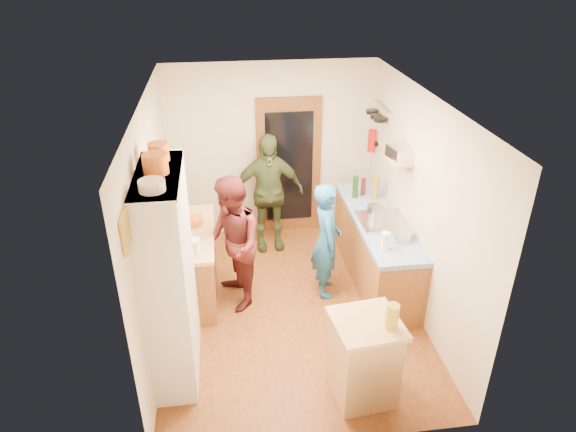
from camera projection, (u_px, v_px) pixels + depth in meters
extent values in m
cube|color=brown|center=(290.00, 307.00, 6.38)|extent=(3.00, 4.00, 0.02)
cube|color=silver|center=(291.00, 98.00, 5.16)|extent=(3.00, 4.00, 0.02)
cube|color=beige|center=(272.00, 151.00, 7.53)|extent=(3.00, 0.02, 2.60)
cube|color=beige|center=(326.00, 331.00, 4.01)|extent=(3.00, 0.02, 2.60)
cube|color=beige|center=(153.00, 222.00, 5.59)|extent=(0.02, 4.00, 2.60)
cube|color=beige|center=(419.00, 206.00, 5.95)|extent=(0.02, 4.00, 2.60)
cube|color=brown|center=(289.00, 167.00, 7.64)|extent=(0.95, 0.06, 2.10)
cube|color=black|center=(289.00, 168.00, 7.61)|extent=(0.70, 0.02, 1.70)
cube|color=silver|center=(170.00, 277.00, 5.01)|extent=(0.40, 1.20, 2.20)
cube|color=silver|center=(157.00, 176.00, 4.50)|extent=(0.40, 1.14, 0.04)
cylinder|color=white|center=(152.00, 186.00, 4.16)|extent=(0.22, 0.22, 0.09)
cylinder|color=orange|center=(155.00, 164.00, 4.46)|extent=(0.22, 0.22, 0.18)
cylinder|color=orange|center=(159.00, 152.00, 4.73)|extent=(0.19, 0.19, 0.17)
cube|color=#9A6529|center=(191.00, 265.00, 6.43)|extent=(0.60, 1.40, 0.85)
cube|color=tan|center=(187.00, 234.00, 6.22)|extent=(0.64, 1.44, 0.05)
cube|color=white|center=(189.00, 246.00, 5.77)|extent=(0.24, 0.18, 0.16)
cylinder|color=white|center=(182.00, 230.00, 6.04)|extent=(0.22, 0.22, 0.20)
cylinder|color=orange|center=(194.00, 221.00, 6.34)|extent=(0.24, 0.24, 0.10)
cube|color=tan|center=(190.00, 212.00, 6.65)|extent=(0.35, 0.30, 0.02)
cube|color=#9A6529|center=(375.00, 250.00, 6.76)|extent=(0.60, 2.20, 0.84)
cube|color=#1A52A3|center=(378.00, 220.00, 6.55)|extent=(0.62, 2.22, 0.06)
cube|color=silver|center=(381.00, 221.00, 6.41)|extent=(0.55, 0.58, 0.04)
cylinder|color=silver|center=(376.00, 211.00, 6.45)|extent=(0.22, 0.22, 0.14)
cylinder|color=#143F14|center=(355.00, 187.00, 6.99)|extent=(0.09, 0.09, 0.31)
cylinder|color=#591419|center=(363.00, 187.00, 7.07)|extent=(0.07, 0.07, 0.25)
cylinder|color=olive|center=(376.00, 187.00, 6.94)|extent=(0.11, 0.11, 0.35)
cylinder|color=white|center=(385.00, 241.00, 5.81)|extent=(0.11, 0.11, 0.21)
cylinder|color=silver|center=(400.00, 235.00, 6.04)|extent=(0.32, 0.32, 0.11)
cube|color=tan|center=(364.00, 361.00, 4.94)|extent=(0.61, 0.61, 0.86)
cube|color=tan|center=(367.00, 324.00, 4.72)|extent=(0.69, 0.69, 0.05)
cube|color=white|center=(360.00, 320.00, 4.75)|extent=(0.38, 0.32, 0.02)
cylinder|color=#AD9E2D|center=(392.00, 316.00, 4.59)|extent=(0.13, 0.13, 0.24)
cylinder|color=silver|center=(382.00, 106.00, 6.93)|extent=(0.02, 0.65, 0.02)
cylinder|color=black|center=(381.00, 119.00, 6.83)|extent=(0.18, 0.18, 0.05)
cylinder|color=black|center=(376.00, 117.00, 7.01)|extent=(0.16, 0.16, 0.05)
cylinder|color=black|center=(372.00, 112.00, 7.18)|extent=(0.17, 0.17, 0.05)
cube|color=tan|center=(399.00, 160.00, 6.14)|extent=(0.26, 0.42, 0.03)
cube|color=silver|center=(399.00, 153.00, 6.10)|extent=(0.27, 0.33, 0.15)
cube|color=black|center=(375.00, 144.00, 7.36)|extent=(0.06, 0.10, 0.04)
cylinder|color=red|center=(372.00, 141.00, 7.33)|extent=(0.11, 0.11, 0.32)
cube|color=gold|center=(126.00, 232.00, 3.89)|extent=(0.03, 0.25, 0.30)
imported|color=#1E5793|center=(329.00, 241.00, 6.30)|extent=(0.39, 0.57, 1.51)
imported|color=#4D1A1C|center=(234.00, 242.00, 6.11)|extent=(0.80, 0.94, 1.68)
imported|color=#354123|center=(269.00, 193.00, 7.26)|extent=(1.04, 0.47, 1.74)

